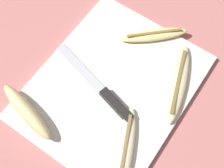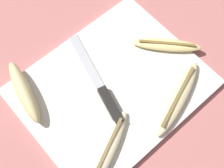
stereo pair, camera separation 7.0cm
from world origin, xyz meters
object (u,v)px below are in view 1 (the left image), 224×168
object	(u,v)px
banana_pale_long	(124,154)
banana_spotted_left	(27,111)
banana_golden_short	(154,35)
banana_soft_right	(177,82)
knife	(107,96)

from	to	relation	value
banana_pale_long	banana_spotted_left	size ratio (longest dim) A/B	1.21
banana_golden_short	banana_soft_right	bearing A→B (deg)	-125.25
banana_soft_right	banana_pale_long	size ratio (longest dim) A/B	1.01
banana_soft_right	banana_pale_long	distance (m)	0.20
banana_pale_long	banana_soft_right	bearing A→B (deg)	-3.08
banana_soft_right	banana_spotted_left	distance (m)	0.34
banana_golden_short	banana_spotted_left	world-z (taller)	banana_spotted_left
banana_pale_long	banana_golden_short	size ratio (longest dim) A/B	1.40
knife	banana_golden_short	distance (m)	0.19
banana_pale_long	banana_golden_short	world-z (taller)	same
knife	banana_spotted_left	distance (m)	0.18
knife	banana_pale_long	xyz separation A→B (m)	(-0.09, -0.10, 0.00)
knife	banana_soft_right	bearing A→B (deg)	-29.79
banana_spotted_left	banana_pale_long	bearing A→B (deg)	-78.40
knife	banana_golden_short	xyz separation A→B (m)	(0.19, -0.00, 0.00)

